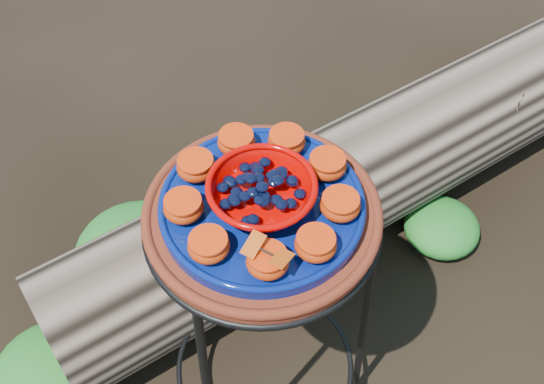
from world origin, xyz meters
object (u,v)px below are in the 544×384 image
plant_stand (264,323)px  cobalt_plate (262,207)px  red_bowl (262,194)px  driftwood_log (349,180)px  terracotta_saucer (262,217)px

plant_stand → cobalt_plate: bearing=0.0°
plant_stand → red_bowl: red_bowl is taller
plant_stand → driftwood_log: plant_stand is taller
terracotta_saucer → driftwood_log: bearing=37.3°
cobalt_plate → red_bowl: bearing=0.0°
red_bowl → cobalt_plate: bearing=0.0°
cobalt_plate → red_bowl: size_ratio=2.00×
plant_stand → red_bowl: size_ratio=4.19×
plant_stand → red_bowl: bearing=0.0°
red_bowl → plant_stand: bearing=0.0°
plant_stand → driftwood_log: size_ratio=0.40×
cobalt_plate → terracotta_saucer: bearing=0.0°
plant_stand → red_bowl: (0.00, 0.00, 0.43)m
terracotta_saucer → cobalt_plate: (0.00, 0.00, 0.03)m
plant_stand → cobalt_plate: (0.00, 0.00, 0.39)m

